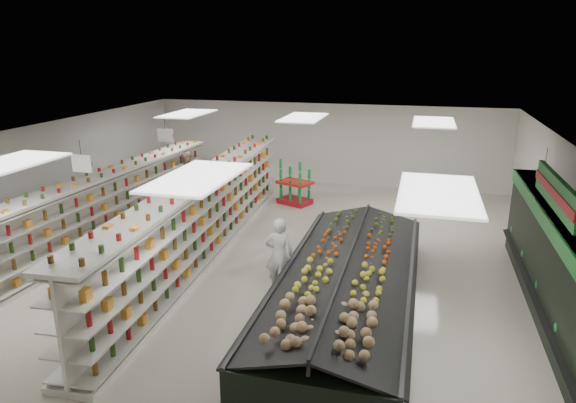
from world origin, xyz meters
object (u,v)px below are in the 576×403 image
(shopper_main, at_px, (279,255))
(produce_island, at_px, (347,284))
(gondola_center, at_px, (204,218))
(shopper_background, at_px, (188,177))
(gondola_left, at_px, (104,210))
(soda_endcap, at_px, (295,184))

(shopper_main, bearing_deg, produce_island, 157.38)
(gondola_center, distance_m, shopper_background, 4.96)
(gondola_center, relative_size, shopper_background, 6.78)
(gondola_left, bearing_deg, soda_endcap, 49.91)
(shopper_main, bearing_deg, shopper_background, -59.67)
(produce_island, relative_size, shopper_main, 4.46)
(gondola_center, height_order, produce_island, gondola_center)
(soda_endcap, bearing_deg, gondola_center, -103.80)
(soda_endcap, distance_m, shopper_background, 3.78)
(produce_island, bearing_deg, gondola_center, 154.08)
(soda_endcap, height_order, shopper_main, shopper_main)
(gondola_center, height_order, shopper_background, gondola_center)
(gondola_left, relative_size, soda_endcap, 7.58)
(produce_island, distance_m, soda_endcap, 7.56)
(shopper_main, relative_size, shopper_background, 0.95)
(produce_island, bearing_deg, soda_endcap, 112.46)
(gondola_left, relative_size, gondola_center, 0.90)
(shopper_background, bearing_deg, soda_endcap, -75.62)
(produce_island, bearing_deg, gondola_left, 162.91)
(gondola_left, height_order, soda_endcap, gondola_left)
(produce_island, height_order, shopper_background, shopper_background)
(shopper_main, bearing_deg, gondola_left, -28.11)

